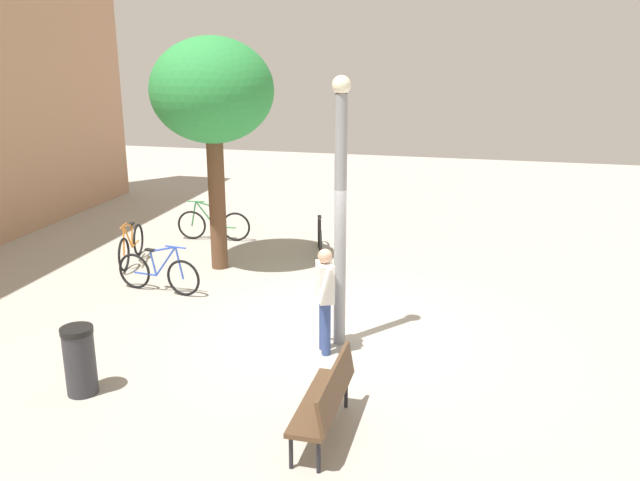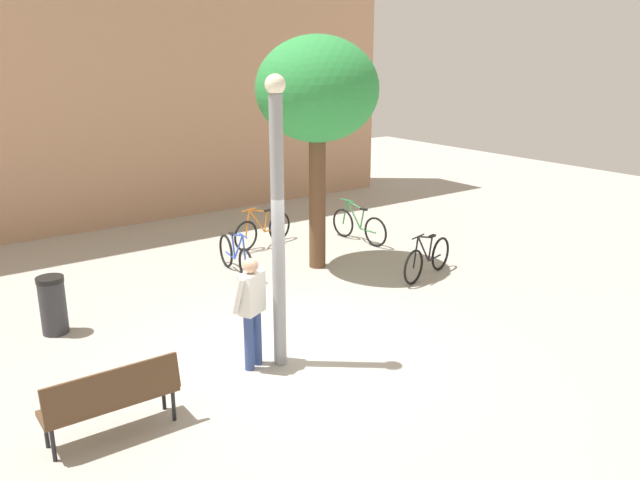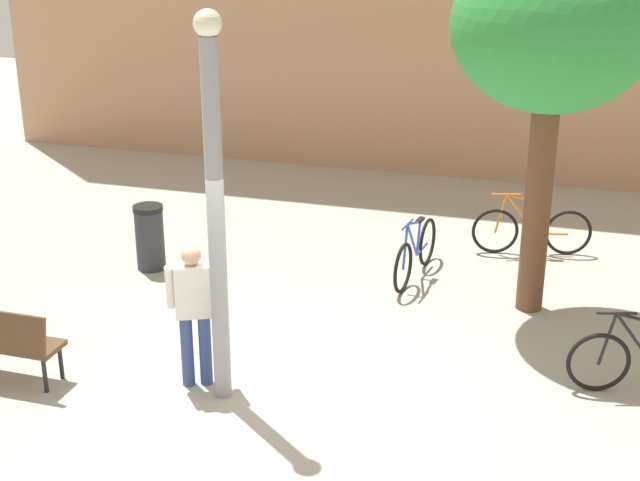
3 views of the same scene
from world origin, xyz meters
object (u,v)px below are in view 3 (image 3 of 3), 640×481
Objects in this scene: plaza_tree at (553,30)px; trash_bin at (150,237)px; bicycle_orange at (531,230)px; person_by_lamppost at (194,306)px; bicycle_blue at (415,253)px; lamppost at (215,202)px.

trash_bin is (-5.44, -0.18, -3.16)m from plaza_tree.
bicycle_orange is (-0.15, 1.99, -3.26)m from plaza_tree.
plaza_tree is 6.29m from trash_bin.
person_by_lamppost is 4.12m from bicycle_blue.
person_by_lamppost reaches higher than bicycle_orange.
plaza_tree is at bearing -19.00° from bicycle_blue.
person_by_lamppost is 0.94× the size of bicycle_orange.
person_by_lamppost is at bearing -137.69° from plaza_tree.
lamppost is 6.28m from bicycle_orange.
person_by_lamppost is 5.34m from plaza_tree.
bicycle_blue is at bearing 64.40° from person_by_lamppost.
bicycle_blue is (-1.65, 0.57, -3.26)m from plaza_tree.
bicycle_blue is at bearing 11.27° from trash_bin.
person_by_lamppost reaches higher than trash_bin.
bicycle_orange is at bearing 22.31° from trash_bin.
person_by_lamppost is at bearing -115.60° from bicycle_blue.
lamppost is 4.28m from trash_bin.
bicycle_orange is at bearing 57.32° from person_by_lamppost.
person_by_lamppost is at bearing -122.68° from bicycle_orange.
plaza_tree is 2.64× the size of bicycle_blue.
lamppost is 0.88× the size of plaza_tree.
lamppost is 2.35× the size of bicycle_orange.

